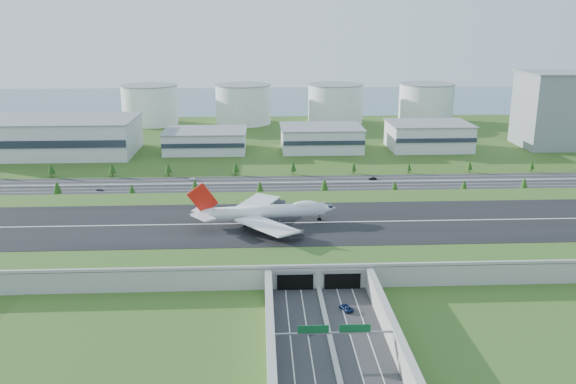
{
  "coord_description": "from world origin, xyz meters",
  "views": [
    {
      "loc": [
        -20.69,
        -250.86,
        94.23
      ],
      "look_at": [
        -6.99,
        35.0,
        12.18
      ],
      "focal_mm": 38.0,
      "sensor_mm": 36.0,
      "label": 1
    }
  ],
  "objects_px": {
    "car_2": "(346,308)",
    "boeing_747": "(264,212)",
    "fuel_tank_a": "(150,105)",
    "office_tower": "(553,110)",
    "car_5": "(373,178)",
    "car_4": "(100,190)",
    "car_7": "(192,179)",
    "car_0": "(308,330)"
  },
  "relations": [
    {
      "from": "car_2",
      "to": "boeing_747",
      "type": "bearing_deg",
      "value": -90.32
    },
    {
      "from": "boeing_747",
      "to": "fuel_tank_a",
      "type": "bearing_deg",
      "value": 100.33
    },
    {
      "from": "office_tower",
      "to": "car_5",
      "type": "bearing_deg",
      "value": -148.53
    },
    {
      "from": "car_5",
      "to": "car_2",
      "type": "bearing_deg",
      "value": -19.5
    },
    {
      "from": "fuel_tank_a",
      "to": "car_5",
      "type": "relative_size",
      "value": 10.54
    },
    {
      "from": "fuel_tank_a",
      "to": "boeing_747",
      "type": "bearing_deg",
      "value": -71.96
    },
    {
      "from": "office_tower",
      "to": "car_4",
      "type": "relative_size",
      "value": 14.11
    },
    {
      "from": "office_tower",
      "to": "car_4",
      "type": "bearing_deg",
      "value": -160.51
    },
    {
      "from": "fuel_tank_a",
      "to": "car_7",
      "type": "height_order",
      "value": "fuel_tank_a"
    },
    {
      "from": "fuel_tank_a",
      "to": "car_4",
      "type": "distance_m",
      "value": 225.97
    },
    {
      "from": "car_4",
      "to": "car_2",
      "type": "bearing_deg",
      "value": -152.56
    },
    {
      "from": "car_2",
      "to": "car_7",
      "type": "xyz_separation_m",
      "value": [
        -68.85,
        172.27,
        -0.12
      ]
    },
    {
      "from": "fuel_tank_a",
      "to": "car_4",
      "type": "bearing_deg",
      "value": -87.78
    },
    {
      "from": "car_0",
      "to": "car_7",
      "type": "height_order",
      "value": "car_7"
    },
    {
      "from": "car_7",
      "to": "boeing_747",
      "type": "bearing_deg",
      "value": 46.79
    },
    {
      "from": "fuel_tank_a",
      "to": "car_7",
      "type": "bearing_deg",
      "value": -73.99
    },
    {
      "from": "car_0",
      "to": "car_2",
      "type": "xyz_separation_m",
      "value": [
        13.88,
        14.55,
        0.13
      ]
    },
    {
      "from": "office_tower",
      "to": "fuel_tank_a",
      "type": "xyz_separation_m",
      "value": [
        -320.0,
        115.0,
        -10.0
      ]
    },
    {
      "from": "car_2",
      "to": "car_5",
      "type": "relative_size",
      "value": 1.28
    },
    {
      "from": "boeing_747",
      "to": "car_7",
      "type": "relative_size",
      "value": 13.0
    },
    {
      "from": "car_0",
      "to": "car_2",
      "type": "height_order",
      "value": "car_2"
    },
    {
      "from": "office_tower",
      "to": "fuel_tank_a",
      "type": "bearing_deg",
      "value": 160.23
    },
    {
      "from": "car_4",
      "to": "car_7",
      "type": "distance_m",
      "value": 54.04
    },
    {
      "from": "car_4",
      "to": "boeing_747",
      "type": "bearing_deg",
      "value": -143.35
    },
    {
      "from": "office_tower",
      "to": "car_2",
      "type": "bearing_deg",
      "value": -126.27
    },
    {
      "from": "car_4",
      "to": "car_5",
      "type": "relative_size",
      "value": 0.82
    },
    {
      "from": "office_tower",
      "to": "fuel_tank_a",
      "type": "height_order",
      "value": "office_tower"
    },
    {
      "from": "car_2",
      "to": "car_5",
      "type": "height_order",
      "value": "car_2"
    },
    {
      "from": "car_0",
      "to": "car_7",
      "type": "xyz_separation_m",
      "value": [
        -54.96,
        186.82,
        0.01
      ]
    },
    {
      "from": "car_0",
      "to": "boeing_747",
      "type": "bearing_deg",
      "value": 83.47
    },
    {
      "from": "fuel_tank_a",
      "to": "car_2",
      "type": "xyz_separation_m",
      "value": [
        127.64,
        -377.13,
        -16.54
      ]
    },
    {
      "from": "office_tower",
      "to": "boeing_747",
      "type": "height_order",
      "value": "office_tower"
    },
    {
      "from": "boeing_747",
      "to": "car_0",
      "type": "relative_size",
      "value": 15.41
    },
    {
      "from": "car_4",
      "to": "car_5",
      "type": "xyz_separation_m",
      "value": [
        158.69,
        16.76,
        0.12
      ]
    },
    {
      "from": "car_2",
      "to": "car_0",
      "type": "bearing_deg",
      "value": 24.32
    },
    {
      "from": "fuel_tank_a",
      "to": "car_4",
      "type": "relative_size",
      "value": 12.83
    },
    {
      "from": "fuel_tank_a",
      "to": "car_2",
      "type": "relative_size",
      "value": 8.24
    },
    {
      "from": "car_4",
      "to": "car_7",
      "type": "height_order",
      "value": "car_7"
    },
    {
      "from": "office_tower",
      "to": "boeing_747",
      "type": "xyz_separation_m",
      "value": [
        -218.86,
        -195.58,
        -13.81
      ]
    },
    {
      "from": "car_2",
      "to": "fuel_tank_a",
      "type": "bearing_deg",
      "value": -93.33
    },
    {
      "from": "boeing_747",
      "to": "car_7",
      "type": "height_order",
      "value": "boeing_747"
    },
    {
      "from": "office_tower",
      "to": "boeing_747",
      "type": "bearing_deg",
      "value": -138.22
    }
  ]
}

